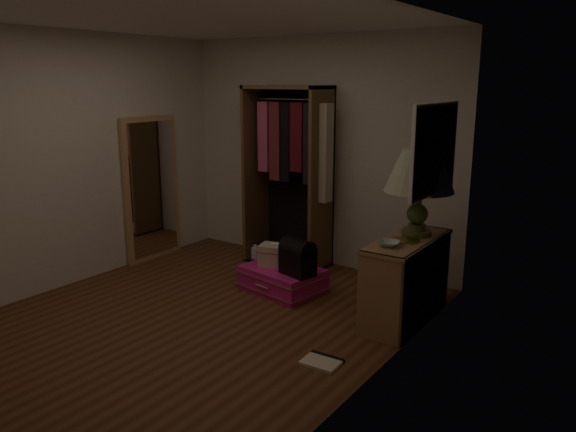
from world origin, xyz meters
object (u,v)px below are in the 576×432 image
object	(u,v)px
console_bookshelf	(407,277)
table_lamp	(420,173)
train_case	(276,255)
black_bag	(298,256)
white_jug	(255,254)
pink_suitcase	(283,279)
floor_mirror	(152,189)
open_wardrobe	(293,160)

from	to	relation	value
console_bookshelf	table_lamp	distance (m)	0.93
train_case	table_lamp	bearing A→B (deg)	-6.24
black_bag	white_jug	distance (m)	1.35
pink_suitcase	train_case	xyz separation A→B (m)	(-0.10, 0.02, 0.23)
floor_mirror	white_jug	distance (m)	1.46
console_bookshelf	black_bag	distance (m)	1.09
open_wardrobe	pink_suitcase	world-z (taller)	open_wardrobe
floor_mirror	table_lamp	distance (m)	3.28
train_case	table_lamp	xyz separation A→B (m)	(1.42, 0.21, 0.96)
pink_suitcase	table_lamp	bearing A→B (deg)	19.38
train_case	black_bag	world-z (taller)	black_bag
black_bag	table_lamp	distance (m)	1.43
train_case	white_jug	distance (m)	1.01
table_lamp	console_bookshelf	bearing A→B (deg)	-91.79
floor_mirror	white_jug	bearing A→B (deg)	29.05
open_wardrobe	table_lamp	bearing A→B (deg)	-18.58
black_bag	console_bookshelf	bearing A→B (deg)	23.39
console_bookshelf	white_jug	world-z (taller)	console_bookshelf
floor_mirror	black_bag	size ratio (longest dim) A/B	4.48
pink_suitcase	black_bag	world-z (taller)	black_bag
open_wardrobe	black_bag	distance (m)	1.36
console_bookshelf	white_jug	size ratio (longest dim) A/B	5.94
table_lamp	white_jug	bearing A→B (deg)	169.16
open_wardrobe	floor_mirror	world-z (taller)	open_wardrobe
open_wardrobe	pink_suitcase	xyz separation A→B (m)	(0.42, -0.81, -1.10)
table_lamp	white_jug	world-z (taller)	table_lamp
floor_mirror	pink_suitcase	distance (m)	2.06
open_wardrobe	table_lamp	world-z (taller)	open_wardrobe
open_wardrobe	train_case	world-z (taller)	open_wardrobe
floor_mirror	train_case	size ratio (longest dim) A/B	4.58
console_bookshelf	table_lamp	world-z (taller)	table_lamp
floor_mirror	train_case	world-z (taller)	floor_mirror
open_wardrobe	train_case	distance (m)	1.21
floor_mirror	train_case	distance (m)	1.89
console_bookshelf	white_jug	distance (m)	2.25
train_case	black_bag	distance (m)	0.36
table_lamp	floor_mirror	bearing A→B (deg)	-176.72
console_bookshelf	open_wardrobe	xyz separation A→B (m)	(-1.73, 0.73, 0.83)
console_bookshelf	pink_suitcase	world-z (taller)	console_bookshelf
open_wardrobe	console_bookshelf	bearing A→B (deg)	-22.76
floor_mirror	train_case	xyz separation A→B (m)	(1.83, -0.02, -0.49)
black_bag	table_lamp	world-z (taller)	table_lamp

